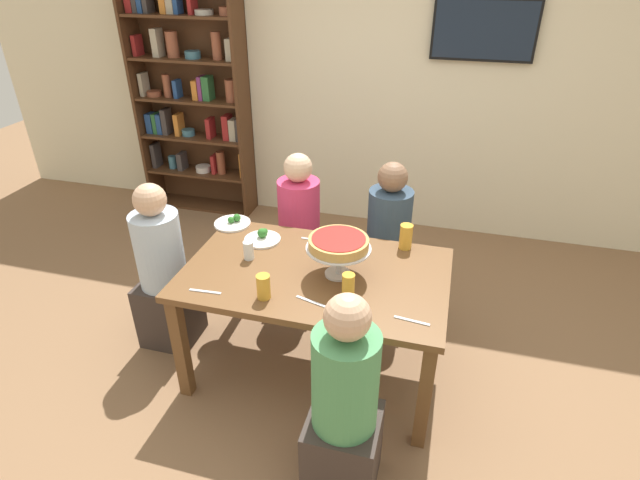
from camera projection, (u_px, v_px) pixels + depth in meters
name	position (u px, v px, depth m)	size (l,w,h in m)	color
ground_plane	(316.00, 367.00, 3.23)	(12.00, 12.00, 0.00)	#846042
rear_partition	(383.00, 74.00, 4.37)	(8.00, 0.12, 2.80)	beige
dining_table	(315.00, 284.00, 2.91)	(1.51, 0.93, 0.74)	brown
bookshelf	(192.00, 95.00, 4.75)	(1.10, 0.30, 2.21)	#4C2D19
television	(484.00, 30.00, 3.92)	(0.80, 0.05, 0.47)	black
diner_head_west	(164.00, 278.00, 3.25)	(0.34, 0.34, 1.15)	#382D28
diner_near_right	(344.00, 413.00, 2.29)	(0.34, 0.34, 1.15)	#382D28
diner_far_right	(387.00, 250.00, 3.55)	(0.34, 0.34, 1.15)	#382D28
diner_far_left	(300.00, 239.00, 3.69)	(0.34, 0.34, 1.15)	#382D28
deep_dish_pizza_stand	(339.00, 245.00, 2.74)	(0.36, 0.36, 0.24)	silver
salad_plate_near_diner	(263.00, 237.00, 3.17)	(0.23, 0.23, 0.07)	white
salad_plate_far_diner	(233.00, 222.00, 3.35)	(0.24, 0.24, 0.07)	white
beer_glass_amber_tall	(348.00, 288.00, 2.58)	(0.07, 0.07, 0.16)	gold
beer_glass_amber_short	(263.00, 287.00, 2.61)	(0.07, 0.07, 0.14)	gold
beer_glass_amber_spare	(406.00, 237.00, 3.05)	(0.08, 0.08, 0.16)	gold
water_glass_clear_near	(249.00, 250.00, 2.95)	(0.06, 0.06, 0.11)	white
cutlery_fork_near	(315.00, 240.00, 3.17)	(0.18, 0.02, 0.01)	silver
cutlery_knife_near	(412.00, 321.00, 2.47)	(0.18, 0.02, 0.01)	silver
cutlery_fork_far	(355.00, 242.00, 3.14)	(0.18, 0.02, 0.01)	silver
cutlery_knife_far	(311.00, 301.00, 2.61)	(0.18, 0.02, 0.01)	silver
cutlery_spare_fork	(205.00, 291.00, 2.69)	(0.18, 0.02, 0.01)	silver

